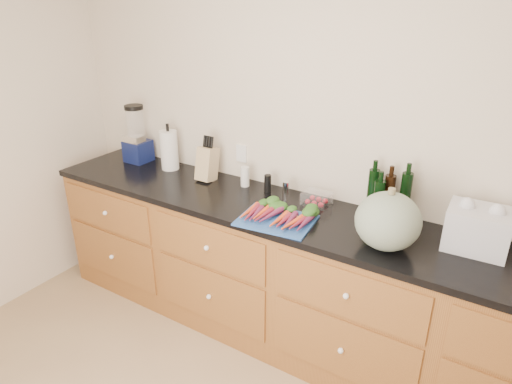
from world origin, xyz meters
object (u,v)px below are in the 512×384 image
Objects in this scene: carrots at (280,213)px; knife_block at (207,164)px; squash at (388,221)px; tomato_box at (317,199)px; paper_towel at (169,150)px; blender_appliance at (137,137)px; cutting_board at (276,220)px.

carrots is 1.71× the size of knife_block.
carrots is 1.18× the size of squash.
tomato_box reaches higher than carrots.
tomato_box is at bearing 0.48° from paper_towel.
paper_towel is at bearing 0.42° from blender_appliance.
knife_block is (-0.73, 0.26, 0.08)m from carrots.
squash reaches higher than cutting_board.
cutting_board is at bearing -16.37° from paper_towel.
squash is (0.62, 0.05, 0.14)m from cutting_board.
tomato_box is (1.19, 0.01, -0.11)m from paper_towel.
cutting_board is 1.46m from blender_appliance.
squash is 2.05m from blender_appliance.
carrots is 0.63m from squash.
squash reaches higher than tomato_box.
blender_appliance is 2.64× the size of tomato_box.
squash is 1.44× the size of knife_block.
cutting_board is 1.45× the size of paper_towel.
squash is 0.60m from tomato_box.
tomato_box is (0.10, 0.33, 0.03)m from cutting_board.
tomato_box reaches higher than cutting_board.
cutting_board is 2.54× the size of tomato_box.
paper_towel is at bearing -179.52° from tomato_box.
cutting_board is 1.07× the size of carrots.
squash is 1.73m from paper_towel.
cutting_board is 0.35m from tomato_box.
paper_towel reaches higher than tomato_box.
paper_towel is 1.26× the size of knife_block.
paper_towel is 1.75× the size of tomato_box.
carrots is at bearing -14.51° from paper_towel.
blender_appliance is at bearing -179.53° from tomato_box.
paper_towel is 0.37m from knife_block.
tomato_box is at bearing 2.09° from knife_block.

